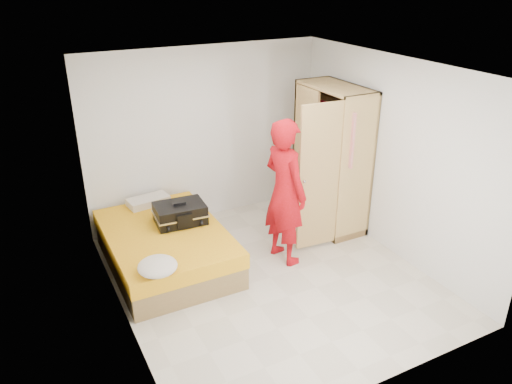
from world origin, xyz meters
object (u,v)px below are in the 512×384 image
person (285,192)px  suitcase (180,213)px  bed (166,247)px  round_cushion (158,266)px  wardrobe (330,163)px

person → suitcase: size_ratio=2.79×
bed → round_cushion: round_cushion is taller
bed → wardrobe: wardrobe is taller
person → round_cushion: 1.87m
wardrobe → person: (-1.06, -0.52, -0.03)m
bed → person: 1.70m
round_cushion → wardrobe: bearing=16.6°
wardrobe → person: size_ratio=1.09×
suitcase → round_cushion: suitcase is taller
person → round_cushion: bearing=91.0°
bed → suitcase: 0.47m
person → suitcase: (-1.18, 0.69, -0.34)m
bed → wardrobe: 2.61m
bed → wardrobe: bearing=-0.9°
wardrobe → round_cushion: bearing=-163.4°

